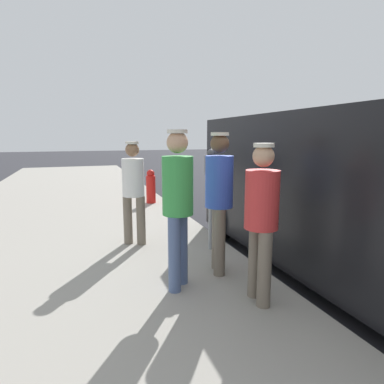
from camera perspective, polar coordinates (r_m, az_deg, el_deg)
The scene contains 9 objects.
ground_plane at distance 5.21m, azimuth 20.73°, elevation -11.76°, with size 80.00×80.00×0.00m, color #2D2D33.
sidewalk_slab at distance 4.08m, azimuth -22.53°, elevation -16.87°, with size 5.00×32.00×0.15m, color #9E998E.
parking_meter_near at distance 4.83m, azimuth 3.36°, elevation 1.73°, with size 0.14×0.18×1.52m.
pedestrian_in_white at distance 5.15m, azimuth -10.22°, elevation 0.90°, with size 0.34×0.34×1.62m.
pedestrian_in_green at distance 3.57m, azimuth -2.50°, elevation -1.26°, with size 0.34×0.34×1.77m.
pedestrian_in_red at distance 3.34m, azimuth 12.04°, elevation -3.79°, with size 0.34×0.36×1.64m.
pedestrian_in_blue at distance 4.01m, azimuth 4.75°, elevation -0.30°, with size 0.34×0.35×1.75m.
parked_van at distance 4.69m, azimuth 26.60°, elevation 0.15°, with size 2.13×5.20×2.15m.
fire_hydrant at distance 8.44m, azimuth -7.21°, elevation 0.91°, with size 0.24×0.24×0.86m.
Camera 1 is at (3.21, 3.66, 1.85)m, focal length 30.48 mm.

